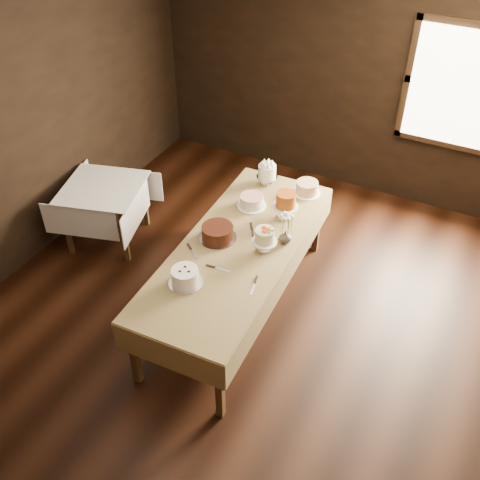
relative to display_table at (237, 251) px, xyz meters
name	(u,v)px	position (x,y,z in m)	size (l,w,h in m)	color
floor	(231,325)	(0.06, -0.26, -0.75)	(5.00, 6.00, 0.01)	black
ceiling	(226,47)	(0.06, -0.26, 2.05)	(5.00, 6.00, 0.01)	beige
wall_back	(347,82)	(0.06, 2.74, 0.65)	(5.00, 0.02, 2.80)	black
wall_left	(10,143)	(-2.44, -0.26, 0.65)	(0.02, 6.00, 2.80)	black
window	(461,89)	(1.36, 2.68, 0.85)	(1.10, 0.05, 1.30)	#FFEABF
display_table	(237,251)	(0.00, 0.00, 0.00)	(1.13, 2.66, 0.81)	#3D2916
side_table	(103,193)	(-1.86, 0.31, -0.11)	(1.07, 1.07, 0.72)	#3D2916
cake_meringue	(267,175)	(-0.21, 1.09, 0.17)	(0.24, 0.24, 0.25)	silver
cake_speckled	(307,188)	(0.24, 1.12, 0.13)	(0.30, 0.30, 0.14)	white
cake_lattice	(252,202)	(-0.17, 0.64, 0.11)	(0.35, 0.35, 0.11)	white
cake_caramel	(285,207)	(0.21, 0.63, 0.19)	(0.26, 0.26, 0.30)	white
cake_chocolate	(218,233)	(-0.22, 0.02, 0.13)	(0.40, 0.40, 0.14)	silver
cake_flowers	(265,241)	(0.25, 0.07, 0.17)	(0.25, 0.25, 0.24)	white
cake_swirl	(185,277)	(-0.16, -0.66, 0.13)	(0.30, 0.30, 0.15)	silver
cake_server_a	(223,270)	(0.04, -0.36, 0.06)	(0.24, 0.03, 0.01)	silver
cake_server_b	(253,289)	(0.39, -0.45, 0.06)	(0.24, 0.03, 0.01)	silver
cake_server_c	(251,226)	(-0.02, 0.33, 0.06)	(0.24, 0.03, 0.01)	silver
cake_server_d	(280,239)	(0.32, 0.28, 0.06)	(0.24, 0.03, 0.01)	silver
cake_server_e	(194,254)	(-0.30, -0.29, 0.06)	(0.24, 0.03, 0.01)	silver
flower_vase	(285,237)	(0.37, 0.26, 0.12)	(0.12, 0.12, 0.13)	#2D2823
flower_bouquet	(286,222)	(0.37, 0.26, 0.31)	(0.14, 0.14, 0.20)	white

